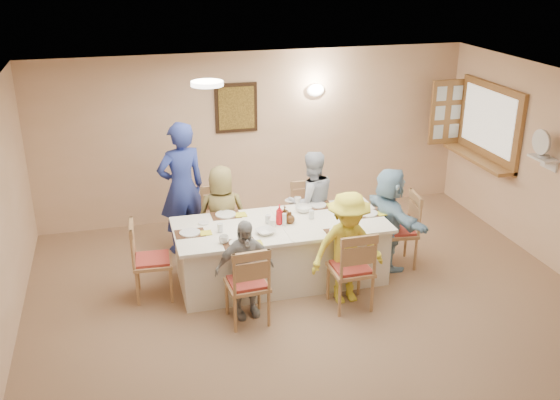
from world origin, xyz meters
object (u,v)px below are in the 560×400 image
object	(u,v)px
diner_front_right	(348,248)
caregiver	(182,188)
desk_fan	(543,147)
chair_left_end	(153,259)
chair_back_left	(221,224)
chair_right_end	(397,230)
diner_back_right	(311,202)
diner_right_end	(389,218)
serving_hatch	(490,123)
diner_back_left	(222,215)
dining_table	(281,252)
chair_front_right	(351,267)
diner_front_left	(245,269)
condiment_ketchup	(279,215)
chair_front_left	(247,282)
chair_back_right	(308,216)

from	to	relation	value
diner_front_right	caregiver	bearing A→B (deg)	129.82
desk_fan	chair_left_end	xyz separation A→B (m)	(-4.85, 0.31, -1.07)
desk_fan	caregiver	xyz separation A→B (m)	(-4.35, 1.46, -0.65)
chair_back_left	caregiver	xyz separation A→B (m)	(-0.45, 0.35, 0.42)
chair_right_end	diner_back_right	size ratio (longest dim) A/B	0.69
chair_right_end	diner_right_end	bearing A→B (deg)	-82.70
serving_hatch	diner_back_left	xyz separation A→B (m)	(-4.01, -0.36, -0.84)
chair_right_end	serving_hatch	bearing A→B (deg)	126.58
dining_table	chair_back_left	distance (m)	1.00
chair_back_left	diner_back_right	world-z (taller)	diner_back_right
chair_left_end	diner_right_end	distance (m)	2.98
desk_fan	chair_left_end	size ratio (longest dim) A/B	0.31
serving_hatch	chair_front_right	bearing A→B (deg)	-146.74
dining_table	caregiver	xyz separation A→B (m)	(-1.05, 1.15, 0.52)
diner_front_left	serving_hatch	bearing A→B (deg)	16.77
chair_front_right	diner_front_right	xyz separation A→B (m)	(0.00, 0.12, 0.18)
diner_front_left	caregiver	bearing A→B (deg)	97.34
desk_fan	diner_front_right	distance (m)	2.86
chair_back_left	condiment_ketchup	xyz separation A→B (m)	(0.58, -0.81, 0.41)
chair_right_end	desk_fan	bearing A→B (deg)	87.31
chair_right_end	diner_front_left	world-z (taller)	diner_front_left
chair_front_left	diner_back_right	xyz separation A→B (m)	(1.20, 1.48, 0.23)
desk_fan	dining_table	size ratio (longest dim) A/B	0.12
caregiver	desk_fan	bearing A→B (deg)	145.18
dining_table	diner_right_end	distance (m)	1.45
desk_fan	dining_table	distance (m)	3.51
dining_table	diner_front_left	size ratio (longest dim) A/B	2.23
desk_fan	chair_back_right	bearing A→B (deg)	157.68
diner_front_left	chair_right_end	bearing A→B (deg)	11.07
chair_front_right	diner_back_right	size ratio (longest dim) A/B	0.69
dining_table	serving_hatch	bearing A→B (deg)	17.00
chair_back_right	caregiver	xyz separation A→B (m)	(-1.65, 0.35, 0.45)
diner_front_left	diner_right_end	bearing A→B (deg)	12.13
diner_right_end	chair_front_right	bearing A→B (deg)	126.81
serving_hatch	desk_fan	size ratio (longest dim) A/B	5.00
chair_left_end	diner_front_right	xyz separation A→B (m)	(2.15, -0.68, 0.19)
dining_table	desk_fan	bearing A→B (deg)	-5.34
chair_right_end	chair_back_left	bearing A→B (deg)	-103.11
serving_hatch	diner_front_left	xyz separation A→B (m)	(-4.01, -1.72, -0.92)
chair_back_right	diner_back_left	bearing A→B (deg)	-173.07
chair_front_right	diner_back_right	xyz separation A→B (m)	(-0.00, 1.48, 0.22)
serving_hatch	chair_back_left	world-z (taller)	serving_hatch
diner_front_left	diner_right_end	xyz separation A→B (m)	(2.02, 0.68, 0.09)
desk_fan	serving_hatch	bearing A→B (deg)	85.34
serving_hatch	chair_left_end	bearing A→B (deg)	-168.13
diner_front_left	dining_table	bearing A→B (deg)	42.10
desk_fan	dining_table	world-z (taller)	desk_fan
dining_table	chair_right_end	xyz separation A→B (m)	(1.55, 0.00, 0.11)
desk_fan	caregiver	bearing A→B (deg)	161.46
chair_back_left	chair_front_right	size ratio (longest dim) A/B	0.98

